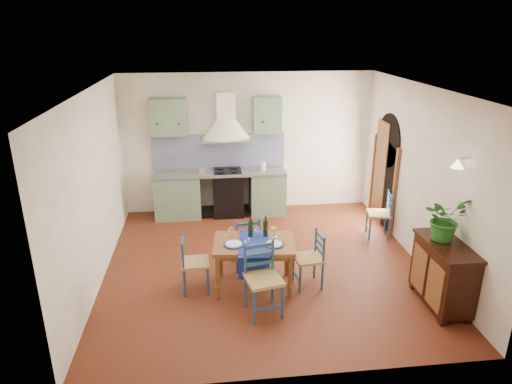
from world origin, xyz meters
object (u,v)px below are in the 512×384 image
at_px(sideboard, 443,272).
at_px(chair_near, 263,279).
at_px(dining_table, 254,247).
at_px(potted_plant, 445,218).

bearing_deg(sideboard, chair_near, 177.05).
distance_m(dining_table, sideboard, 2.60).
relative_size(sideboard, potted_plant, 1.72).
bearing_deg(sideboard, dining_table, 163.16).
height_order(dining_table, potted_plant, potted_plant).
bearing_deg(dining_table, chair_near, -85.87).
distance_m(dining_table, chair_near, 0.64).
xyz_separation_m(chair_near, sideboard, (2.44, -0.13, 0.01)).
distance_m(chair_near, sideboard, 2.44).
relative_size(dining_table, potted_plant, 2.00).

